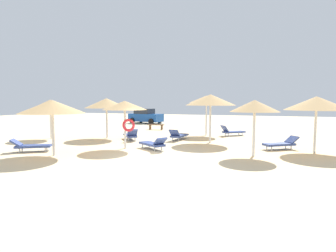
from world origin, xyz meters
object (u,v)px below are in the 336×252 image
Objects in this scene: lounger_3 at (232,131)px; parked_car at (146,116)px; parasol_1 at (210,100)px; parasol_7 at (50,104)px; parasol_4 at (125,106)px; bench_0 at (156,126)px; lounger_0 at (281,144)px; parasol_6 at (255,106)px; parasol_0 at (317,103)px; parasol_3 at (206,99)px; lounger_2 at (130,135)px; lounger_1 at (179,135)px; parasol_2 at (106,103)px; lounger_4 at (153,144)px; parasol_5 at (52,107)px; lounger_5 at (31,146)px.

parked_car is (-11.04, 8.64, 0.50)m from lounger_3.
parasol_7 is (-10.82, -1.81, -0.28)m from parasol_1.
bench_0 is at bearing 102.56° from parasol_4.
parasol_4 is 8.72m from lounger_0.
parasol_6 is (2.77, -3.55, -0.31)m from parasol_1.
parasol_0 reaches higher than lounger_3.
lounger_2 is at bearing -134.23° from parasol_3.
parasol_1 is at bearing -12.07° from lounger_1.
parasol_7 is at bearing -158.23° from parasol_2.
lounger_3 is at bearing 7.78° from parasol_3.
bench_0 is (-3.82, 9.78, 0.03)m from lounger_4.
parasol_2 is 0.70× the size of parked_car.
parasol_7 is (-4.58, 4.84, 0.06)m from parasol_5.
bench_0 is at bearing 146.52° from parasol_0.
parasol_7 is at bearing 164.79° from parasol_4.
parasol_5 is (-5.21, -10.39, -0.41)m from parasol_3.
bench_0 is 7.51m from parked_car.
lounger_0 is 19.84m from parked_car.
lounger_2 is 14.13m from parked_car.
parasol_4 reaches higher than lounger_5.
parked_car reaches higher than lounger_0.
parasol_5 is at bearing -99.15° from lounger_2.
parasol_1 reaches higher than bench_0.
parasol_0 is 1.69× the size of lounger_3.
parasol_5 is 2.77m from lounger_5.
parked_car is at bearing 110.19° from lounger_2.
parasol_2 is (-7.23, -0.37, -0.22)m from parasol_1.
parasol_1 reaches higher than parasol_6.
lounger_3 is at bearing 26.37° from parasol_7.
parasol_7 is at bearing -167.82° from lounger_2.
parasol_6 is at bearing 0.97° from parasol_4.
lounger_2 reaches higher than lounger_3.
parasol_1 is 1.18× the size of parasol_6.
parasol_6 is 20.77m from parked_car.
parasol_6 is 1.45× the size of lounger_3.
parasol_6 is 1.72× the size of bench_0.
parasol_4 is 7.07m from parasol_7.
parasol_4 is at bearing -179.03° from parasol_6.
parked_car is at bearing 135.89° from lounger_0.
lounger_0 reaches higher than bench_0.
parasol_6 is 3.41m from lounger_0.
parasol_3 reaches higher than lounger_4.
lounger_0 is 1.05× the size of lounger_3.
parasol_4 is 3.87m from lounger_2.
lounger_5 is at bearing -157.39° from lounger_0.
lounger_0 is at bearing 27.95° from parasol_5.
parasol_1 reaches higher than parked_car.
parasol_0 reaches higher than lounger_0.
lounger_2 is 1.00× the size of lounger_3.
parasol_6 is at bearing -76.10° from lounger_3.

